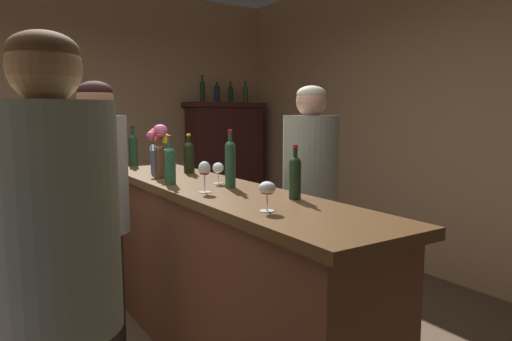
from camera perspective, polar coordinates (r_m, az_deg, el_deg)
The scene contains 24 objects.
wall_back at distance 5.59m, azimuth -26.21°, elevation 6.27°, with size 5.94×0.12×2.96m, color tan.
wall_right at distance 4.41m, azimuth 22.82°, elevation 6.40°, with size 0.12×6.12×2.96m, color tan.
bar_counter at distance 2.95m, azimuth -7.06°, elevation -11.77°, with size 0.56×3.05×1.08m.
display_cabinet at distance 6.04m, azimuth -3.91°, elevation 1.07°, with size 1.06×0.43×1.65m.
wine_bottle_merlot at distance 3.02m, azimuth -12.10°, elevation 1.35°, with size 0.06×0.06×0.29m.
wine_bottle_chardonnay at distance 2.24m, azimuth 4.95°, elevation -0.61°, with size 0.06×0.06×0.27m.
wine_bottle_malbec at distance 2.58m, azimuth -3.28°, elevation 1.09°, with size 0.06×0.06×0.33m.
wine_bottle_syrah at distance 2.75m, azimuth -10.82°, elevation 0.86°, with size 0.07×0.07×0.29m.
wine_bottle_rose at distance 3.80m, azimuth -15.27°, elevation 2.74°, with size 0.07×0.07×0.33m.
wine_bottle_pinot at distance 3.26m, azimuth -8.47°, elevation 1.87°, with size 0.08×0.08×0.28m.
wine_glass_front at distance 2.74m, azimuth -4.82°, elevation 0.23°, with size 0.07×0.07×0.13m.
wine_glass_mid at distance 1.95m, azimuth 1.40°, elevation -2.47°, with size 0.07×0.07×0.13m.
wine_glass_rear at distance 2.43m, azimuth -6.54°, elevation 0.01°, with size 0.07×0.07×0.17m.
wine_glass_spare at distance 3.99m, azimuth -12.87°, elevation 2.56°, with size 0.06×0.06×0.16m.
flower_arrangement at distance 3.27m, azimuth -12.14°, elevation 2.78°, with size 0.17×0.14×0.35m.
cheese_plate at distance 3.74m, azimuth -11.57°, elevation 0.64°, with size 0.20×0.20×0.01m, color white.
display_bottle_left at distance 5.86m, azimuth -6.78°, elevation 10.03°, with size 0.07×0.07×0.34m.
display_bottle_midleft at distance 5.95m, azimuth -4.95°, elevation 9.78°, with size 0.07×0.07×0.28m.
display_bottle_center at distance 6.05m, azimuth -3.23°, elevation 9.71°, with size 0.07×0.07×0.28m.
display_bottle_midright at distance 6.17m, azimuth -1.34°, elevation 9.77°, with size 0.06×0.06×0.29m.
patron_redhead at distance 2.56m, azimuth -19.04°, elevation -6.05°, with size 0.30×0.30×1.67m.
patron_in_grey at distance 3.32m, azimuth -25.65°, elevation -4.32°, with size 0.35×0.35×1.60m.
patron_in_navy at distance 1.50m, azimuth -23.76°, elevation -15.00°, with size 0.37×0.37×1.73m.
bartender at distance 2.98m, azimuth 6.82°, elevation -4.03°, with size 0.36×0.36×1.68m.
Camera 1 is at (-0.67, -2.49, 1.50)m, focal length 31.66 mm.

